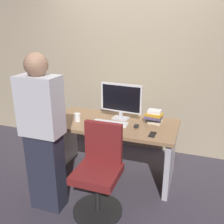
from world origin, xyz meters
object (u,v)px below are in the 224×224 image
Objects in this scene: office_chair at (99,174)px; monitor at (121,100)px; keyboard at (110,123)px; cup_near_keyboard at (77,117)px; mouse at (136,126)px; person_at_desk at (43,135)px; cell_phone at (152,134)px; book_stack at (154,117)px; desk at (113,138)px.

office_chair is 0.99m from monitor.
keyboard is 4.34× the size of cup_near_keyboard.
cup_near_keyboard reaches higher than keyboard.
office_chair is 9.40× the size of mouse.
person_at_desk reaches higher than cell_phone.
book_stack is at bearing 21.12° from keyboard.
mouse is 1.01× the size of cup_near_keyboard.
keyboard is (-0.07, -0.21, -0.25)m from monitor.
monitor is (0.51, 0.96, 0.14)m from person_at_desk.
keyboard is at bearing 59.79° from person_at_desk.
office_chair reaches higher than cell_phone.
office_chair is at bearing -81.98° from keyboard.
cup_near_keyboard is 0.69× the size of cell_phone.
cell_phone reaches higher than desk.
book_stack is 0.36m from cell_phone.
desk is 15.73× the size of cup_near_keyboard.
monitor is 5.46× the size of cup_near_keyboard.
keyboard is 0.56m from cell_phone.
cup_near_keyboard reaches higher than desk.
person_at_desk is 1.33m from book_stack.
keyboard is 0.42m from cup_near_keyboard.
mouse is (0.25, -0.21, -0.24)m from monitor.
person_at_desk is at bearing -165.78° from office_chair.
office_chair is at bearing 14.22° from person_at_desk.
book_stack is at bearing 50.37° from mouse.
keyboard reaches higher than desk.
office_chair is 6.53× the size of cell_phone.
office_chair is 0.85m from cup_near_keyboard.
mouse is at bearing -1.48° from keyboard.
desk is at bearing -163.82° from book_stack.
mouse reaches higher than desk.
cell_phone is (0.52, -0.21, 0.22)m from desk.
cup_near_keyboard is 0.97m from cell_phone.
keyboard is at bearing -158.00° from book_stack.
book_stack is (0.42, -0.01, -0.17)m from monitor.
person_at_desk is 7.63× the size of book_stack.
person_at_desk is 16.56× the size of cup_near_keyboard.
desk is 10.82× the size of cell_phone.
keyboard is at bearing 6.20° from cup_near_keyboard.
book_stack is (0.49, 0.20, 0.07)m from keyboard.
office_chair is 0.57× the size of person_at_desk.
mouse is (0.33, -0.00, 0.01)m from keyboard.
book_stack is at bearing 15.03° from cup_near_keyboard.
office_chair is 0.73m from mouse.
person_at_desk is at bearing -146.46° from cell_phone.
book_stack is at bearing 16.18° from desk.
person_at_desk is at bearing -135.55° from mouse.
book_stack reaches higher than keyboard.
monitor is 0.59m from cup_near_keyboard.
monitor is at bearing 145.00° from cell_phone.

